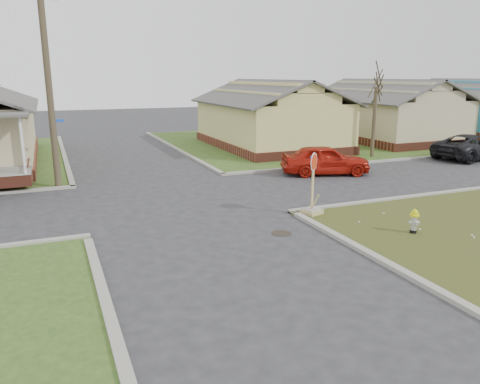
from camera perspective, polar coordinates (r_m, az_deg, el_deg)
name	(u,v)px	position (r m, az deg, el deg)	size (l,w,h in m)	color
ground	(211,237)	(14.70, -3.51, -5.54)	(120.00, 120.00, 0.00)	#2A2A2C
verge_far_right	(391,136)	(41.13, 17.93, 6.52)	(37.00, 19.00, 0.05)	#2A4A1A
curbs	(171,199)	(19.30, -8.35, -0.89)	(80.00, 40.00, 0.12)	gray
manhole	(281,233)	(15.09, 5.07, -5.03)	(0.64, 0.64, 0.01)	black
side_house_yellow	(269,116)	(33.07, 3.61, 9.27)	(7.60, 11.60, 4.70)	brown
side_house_tan	(385,112)	(38.50, 17.31, 9.34)	(7.60, 11.60, 4.70)	brown
side_house_teal	(480,108)	(45.51, 27.21, 9.07)	(7.60, 11.60, 4.70)	brown
utility_pole	(48,82)	(22.03, -22.32, 12.35)	(1.80, 0.28, 9.00)	#403625
tree_mid_right	(374,122)	(29.86, 16.02, 8.18)	(0.22, 0.22, 4.20)	#403625
fire_hydrant	(414,220)	(15.80, 20.47, -3.20)	(0.29, 0.29, 0.78)	black
stop_sign	(312,201)	(17.03, 8.78, -1.05)	(0.64, 0.62, 2.25)	tan
red_sedan	(325,160)	(24.19, 10.36, 3.89)	(1.78, 4.43, 1.51)	#A4160B
dark_pickup	(472,147)	(31.66, 26.45, 4.98)	(2.45, 5.31, 1.48)	black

